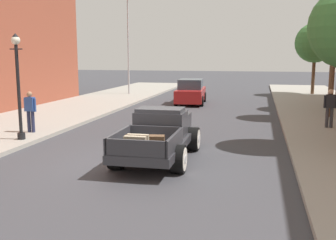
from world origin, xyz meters
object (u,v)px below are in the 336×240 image
(pedestrian_sidewalk_left, at_px, (30,109))
(pedestrian_sidewalk_right, at_px, (330,106))
(street_lamp_near, at_px, (18,79))
(flagpole, at_px, (131,22))
(street_tree_second, at_px, (335,24))
(street_tree_farthest, at_px, (315,43))
(hotrod_truck_gunmetal, at_px, (160,134))
(car_background_red, at_px, (191,92))

(pedestrian_sidewalk_left, xyz_separation_m, pedestrian_sidewalk_right, (11.89, 3.80, 0.00))
(street_lamp_near, bearing_deg, flagpole, 94.90)
(pedestrian_sidewalk_right, distance_m, street_tree_second, 4.90)
(street_tree_farthest, bearing_deg, hotrod_truck_gunmetal, -108.46)
(pedestrian_sidewalk_left, bearing_deg, pedestrian_sidewalk_right, 17.74)
(street_tree_second, bearing_deg, street_lamp_near, -145.17)
(street_tree_second, bearing_deg, flagpole, 145.46)
(flagpole, relative_size, street_tree_second, 1.56)
(pedestrian_sidewalk_left, bearing_deg, flagpole, 93.89)
(pedestrian_sidewalk_left, height_order, pedestrian_sidewalk_right, same)
(hotrod_truck_gunmetal, xyz_separation_m, pedestrian_sidewalk_right, (5.99, 5.92, 0.33))
(street_tree_farthest, bearing_deg, street_tree_second, -93.06)
(car_background_red, height_order, pedestrian_sidewalk_left, pedestrian_sidewalk_left)
(pedestrian_sidewalk_left, height_order, street_tree_farthest, street_tree_farthest)
(pedestrian_sidewalk_left, xyz_separation_m, street_tree_second, (12.42, 7.06, 3.63))
(pedestrian_sidewalk_right, xyz_separation_m, street_tree_second, (0.53, 3.25, 3.63))
(street_lamp_near, bearing_deg, pedestrian_sidewalk_left, 107.05)
(street_tree_second, height_order, street_tree_farthest, street_tree_second)
(hotrod_truck_gunmetal, bearing_deg, flagpole, 110.78)
(street_tree_farthest, bearing_deg, car_background_red, -139.24)
(pedestrian_sidewalk_right, xyz_separation_m, flagpole, (-13.00, 12.57, 4.68))
(street_tree_second, bearing_deg, pedestrian_sidewalk_left, -150.40)
(hotrod_truck_gunmetal, distance_m, street_tree_second, 11.93)
(street_tree_second, xyz_separation_m, street_tree_farthest, (0.66, 12.33, -0.55))
(car_background_red, relative_size, street_tree_farthest, 0.79)
(pedestrian_sidewalk_right, height_order, street_tree_farthest, street_tree_farthest)
(pedestrian_sidewalk_left, distance_m, flagpole, 17.06)
(flagpole, bearing_deg, pedestrian_sidewalk_left, -86.11)
(car_background_red, relative_size, flagpole, 0.48)
(flagpole, xyz_separation_m, street_tree_second, (13.53, -9.32, -1.06))
(car_background_red, height_order, street_tree_second, street_tree_second)
(pedestrian_sidewalk_left, height_order, street_lamp_near, street_lamp_near)
(pedestrian_sidewalk_left, relative_size, street_tree_second, 0.28)
(pedestrian_sidewalk_right, relative_size, flagpole, 0.18)
(pedestrian_sidewalk_left, bearing_deg, street_lamp_near, -72.95)
(pedestrian_sidewalk_right, distance_m, street_lamp_near, 12.64)
(car_background_red, xyz_separation_m, street_tree_second, (7.95, -4.92, 3.95))
(hotrod_truck_gunmetal, xyz_separation_m, pedestrian_sidewalk_left, (-5.90, 2.11, 0.33))
(pedestrian_sidewalk_right, bearing_deg, car_background_red, 132.24)
(hotrod_truck_gunmetal, bearing_deg, pedestrian_sidewalk_left, 160.29)
(street_tree_second, bearing_deg, pedestrian_sidewalk_right, -99.27)
(flagpole, distance_m, street_tree_farthest, 14.60)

